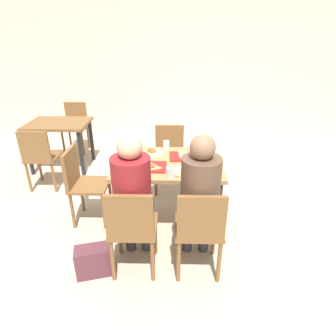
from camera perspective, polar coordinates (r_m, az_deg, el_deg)
The scene contains 26 objects.
ground_plane at distance 3.34m, azimuth 0.00°, elevation -10.45°, with size 10.00×10.00×0.02m, color #B7A893.
back_wall at distance 5.93m, azimuth 0.76°, elevation 20.09°, with size 10.00×0.10×2.80m, color beige.
main_table at distance 3.01m, azimuth 0.00°, elevation -0.41°, with size 1.12×0.84×0.73m.
chair_near_left at distance 2.41m, azimuth -7.23°, elevation -11.56°, with size 0.40×0.40×0.86m.
chair_near_right at distance 2.40m, azimuth 6.36°, elevation -11.76°, with size 0.40×0.40×0.86m.
chair_far_side at distance 3.80m, azimuth 0.28°, elevation 3.08°, with size 0.40×0.40×0.86m.
chair_left_end at distance 3.23m, azimuth -16.96°, elevation -2.34°, with size 0.40×0.40×0.86m.
person_in_red at distance 2.39m, azimuth -7.09°, elevation -4.81°, with size 0.32×0.42×1.27m.
person_in_brown_jacket at distance 2.38m, azimuth 6.39°, elevation -4.97°, with size 0.32×0.42×1.27m.
tray_red_near at distance 2.84m, azimuth -4.01°, elevation 0.25°, with size 0.36×0.26×0.02m, color red.
tray_red_far at distance 3.08m, azimuth 3.69°, elevation 2.34°, with size 0.36×0.26×0.02m, color red.
paper_plate_center at distance 3.19m, azimuth -2.92°, elevation 3.07°, with size 0.22×0.22×0.01m, color white.
paper_plate_near_edge at distance 2.76m, azimuth 3.37°, elevation -0.64°, with size 0.22×0.22×0.01m, color white.
pizza_slice_a at distance 2.82m, azimuth -4.09°, elevation 0.41°, with size 0.24×0.20×0.02m.
pizza_slice_b at distance 3.10m, azimuth 3.82°, elevation 2.77°, with size 0.25×0.27×0.02m.
pizza_slice_c at distance 3.21m, azimuth -3.33°, elevation 3.49°, with size 0.21×0.23×0.02m.
pizza_slice_d at distance 2.73m, azimuth 3.46°, elevation -0.68°, with size 0.22×0.21×0.02m.
plastic_cup_a at distance 3.28m, azimuth -0.34°, elevation 4.64°, with size 0.07×0.07×0.10m, color white.
plastic_cup_b at distance 2.62m, azimuth 0.43°, elevation -0.92°, with size 0.07×0.07×0.10m, color white.
soda_can at distance 2.99m, azimuth 9.13°, elevation 2.41°, with size 0.07×0.07×0.12m, color #B7BCC6.
condiment_bottle at distance 3.18m, azimuth -6.47°, elevation 4.36°, with size 0.06×0.06×0.16m, color orange.
foil_bundle at distance 2.98m, azimuth -9.18°, elevation 2.06°, with size 0.10×0.10×0.10m, color silver.
handbag at distance 2.70m, azimuth -14.56°, elevation -17.59°, with size 0.32×0.16×0.28m, color #592D38.
background_table at distance 4.68m, azimuth -21.01°, elevation 7.10°, with size 0.90×0.70×0.73m.
background_chair_near at distance 4.09m, azimuth -24.34°, elevation 2.38°, with size 0.40×0.40×0.86m.
background_chair_far at distance 5.37m, azimuth -18.10°, elevation 8.55°, with size 0.40×0.40×0.86m.
Camera 1 is at (0.06, -2.71, 1.95)m, focal length 30.33 mm.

